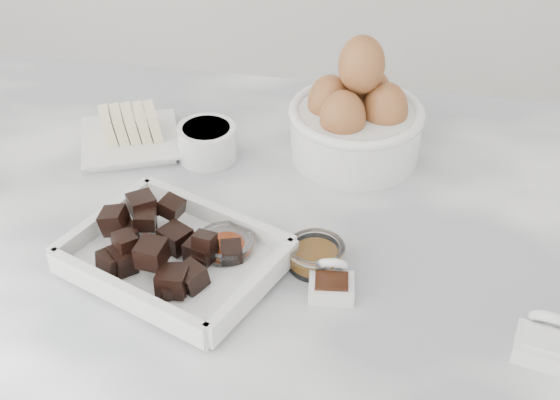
% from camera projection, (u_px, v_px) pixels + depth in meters
% --- Properties ---
extents(marble_slab, '(1.20, 0.80, 0.04)m').
position_uv_depth(marble_slab, '(259.00, 254.00, 0.92)').
color(marble_slab, white).
rests_on(marble_slab, cabinet).
extents(chocolate_dish, '(0.27, 0.24, 0.06)m').
position_uv_depth(chocolate_dish, '(174.00, 251.00, 0.85)').
color(chocolate_dish, white).
rests_on(chocolate_dish, marble_slab).
extents(butter_plate, '(0.17, 0.17, 0.05)m').
position_uv_depth(butter_plate, '(128.00, 133.00, 1.06)').
color(butter_plate, white).
rests_on(butter_plate, marble_slab).
extents(sugar_ramekin, '(0.08, 0.08, 0.05)m').
position_uv_depth(sugar_ramekin, '(207.00, 141.00, 1.03)').
color(sugar_ramekin, white).
rests_on(sugar_ramekin, marble_slab).
extents(egg_bowl, '(0.18, 0.18, 0.17)m').
position_uv_depth(egg_bowl, '(356.00, 119.00, 1.02)').
color(egg_bowl, white).
rests_on(egg_bowl, marble_slab).
extents(honey_bowl, '(0.07, 0.07, 0.03)m').
position_uv_depth(honey_bowl, '(316.00, 255.00, 0.86)').
color(honey_bowl, white).
rests_on(honey_bowl, marble_slab).
extents(zest_bowl, '(0.07, 0.07, 0.03)m').
position_uv_depth(zest_bowl, '(226.00, 247.00, 0.87)').
color(zest_bowl, white).
rests_on(zest_bowl, marble_slab).
extents(vanilla_spoon, '(0.05, 0.06, 0.04)m').
position_uv_depth(vanilla_spoon, '(332.00, 282.00, 0.83)').
color(vanilla_spoon, white).
rests_on(vanilla_spoon, marble_slab).
extents(salt_spoon, '(0.06, 0.07, 0.04)m').
position_uv_depth(salt_spoon, '(544.00, 340.00, 0.76)').
color(salt_spoon, white).
rests_on(salt_spoon, marble_slab).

